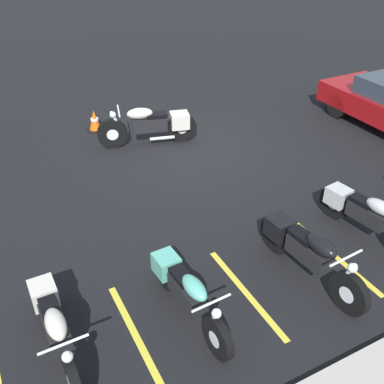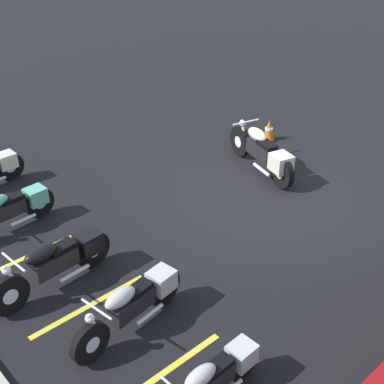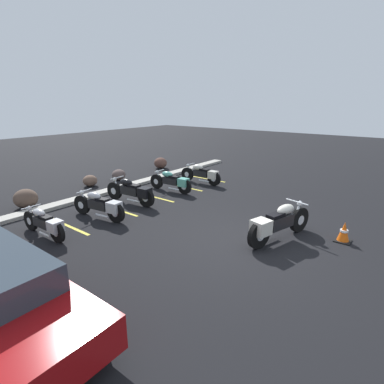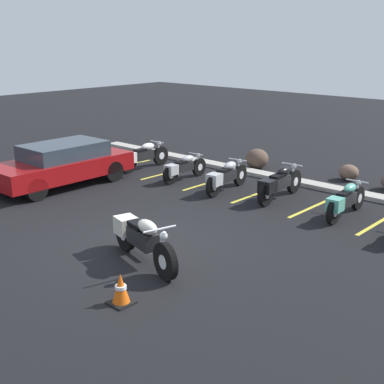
# 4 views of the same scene
# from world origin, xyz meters

# --- Properties ---
(ground) EXTENTS (60.00, 60.00, 0.00)m
(ground) POSITION_xyz_m (0.00, 0.00, 0.00)
(ground) COLOR black
(motorcycle_cream_featured) EXTENTS (2.39, 0.97, 0.96)m
(motorcycle_cream_featured) POSITION_xyz_m (0.67, -0.62, 0.51)
(motorcycle_cream_featured) COLOR black
(motorcycle_cream_featured) RESTS_ON ground
(parked_bike_1) EXTENTS (0.55, 1.95, 0.77)m
(parked_bike_1) POSITION_xyz_m (-3.00, 4.52, 0.41)
(parked_bike_1) COLOR black
(parked_bike_1) RESTS_ON ground
(parked_bike_2) EXTENTS (0.67, 2.14, 0.84)m
(parked_bike_2) POSITION_xyz_m (-1.24, 4.44, 0.45)
(parked_bike_2) COLOR black
(parked_bike_2) RESTS_ON ground
(parked_bike_3) EXTENTS (0.64, 2.27, 0.89)m
(parked_bike_3) POSITION_xyz_m (0.36, 4.78, 0.48)
(parked_bike_3) COLOR black
(parked_bike_3) RESTS_ON ground
(parked_bike_4) EXTENTS (0.59, 2.09, 0.82)m
(parked_bike_4) POSITION_xyz_m (2.41, 4.64, 0.44)
(parked_bike_4) COLOR black
(parked_bike_4) RESTS_ON ground
(parked_bike_5) EXTENTS (0.60, 2.12, 0.84)m
(parked_bike_5) POSITION_xyz_m (4.22, 4.40, 0.44)
(parked_bike_5) COLOR black
(parked_bike_5) RESTS_ON ground
(concrete_curb) EXTENTS (18.00, 0.50, 0.12)m
(concrete_curb) POSITION_xyz_m (0.00, 6.63, 0.06)
(concrete_curb) COLOR #A8A399
(concrete_curb) RESTS_ON ground
(landscape_rock_0) EXTENTS (0.92, 0.89, 0.51)m
(landscape_rock_0) POSITION_xyz_m (2.31, 7.93, 0.25)
(landscape_rock_0) COLOR #544441
(landscape_rock_0) RESTS_ON ground
(landscape_rock_1) EXTENTS (0.85, 0.84, 0.49)m
(landscape_rock_1) POSITION_xyz_m (0.83, 8.06, 0.25)
(landscape_rock_1) COLOR brown
(landscape_rock_1) RESTS_ON ground
(landscape_rock_2) EXTENTS (0.94, 0.98, 0.67)m
(landscape_rock_2) POSITION_xyz_m (-2.22, 7.38, 0.34)
(landscape_rock_2) COLOR brown
(landscape_rock_2) RESTS_ON ground
(landscape_rock_3) EXTENTS (0.97, 0.96, 0.60)m
(landscape_rock_3) POSITION_xyz_m (5.45, 8.17, 0.30)
(landscape_rock_3) COLOR brown
(landscape_rock_3) RESTS_ON ground
(traffic_cone) EXTENTS (0.40, 0.40, 0.55)m
(traffic_cone) POSITION_xyz_m (1.71, -2.04, 0.25)
(traffic_cone) COLOR black
(traffic_cone) RESTS_ON ground
(stall_line_1) EXTENTS (0.10, 2.10, 0.00)m
(stall_line_1) POSITION_xyz_m (-4.04, 4.72, 0.00)
(stall_line_1) COLOR gold
(stall_line_1) RESTS_ON ground
(stall_line_2) EXTENTS (0.10, 2.10, 0.00)m
(stall_line_2) POSITION_xyz_m (-2.22, 4.72, 0.00)
(stall_line_2) COLOR gold
(stall_line_2) RESTS_ON ground
(stall_line_3) EXTENTS (0.10, 2.10, 0.00)m
(stall_line_3) POSITION_xyz_m (-0.41, 4.72, 0.00)
(stall_line_3) COLOR gold
(stall_line_3) RESTS_ON ground
(stall_line_4) EXTENTS (0.10, 2.10, 0.00)m
(stall_line_4) POSITION_xyz_m (1.41, 4.72, 0.00)
(stall_line_4) COLOR gold
(stall_line_4) RESTS_ON ground
(stall_line_5) EXTENTS (0.10, 2.10, 0.00)m
(stall_line_5) POSITION_xyz_m (3.23, 4.72, 0.00)
(stall_line_5) COLOR gold
(stall_line_5) RESTS_ON ground
(stall_line_6) EXTENTS (0.10, 2.10, 0.00)m
(stall_line_6) POSITION_xyz_m (5.05, 4.72, 0.00)
(stall_line_6) COLOR gold
(stall_line_6) RESTS_ON ground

